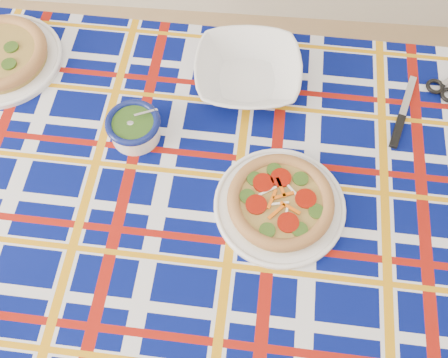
# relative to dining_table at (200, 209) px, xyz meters

# --- Properties ---
(dining_table) EXTENTS (1.69, 1.09, 0.78)m
(dining_table) POSITION_rel_dining_table_xyz_m (0.00, 0.00, 0.00)
(dining_table) COLOR brown
(dining_table) RESTS_ON floor
(tablecloth) EXTENTS (1.73, 1.13, 0.11)m
(tablecloth) POSITION_rel_dining_table_xyz_m (-0.00, 0.00, 0.03)
(tablecloth) COLOR #050D59
(tablecloth) RESTS_ON dining_table
(main_focaccia_plate) EXTENTS (0.32, 0.32, 0.06)m
(main_focaccia_plate) POSITION_rel_dining_table_xyz_m (0.19, -0.02, 0.11)
(main_focaccia_plate) COLOR #A9853C
(main_focaccia_plate) RESTS_ON tablecloth
(pesto_bowl) EXTENTS (0.14, 0.14, 0.08)m
(pesto_bowl) POSITION_rel_dining_table_xyz_m (-0.17, 0.15, 0.12)
(pesto_bowl) COLOR #1F3F11
(pesto_bowl) RESTS_ON tablecloth
(serving_bowl) EXTENTS (0.29, 0.29, 0.07)m
(serving_bowl) POSITION_rel_dining_table_xyz_m (0.09, 0.34, 0.11)
(serving_bowl) COLOR white
(serving_bowl) RESTS_ON tablecloth
(table_knife) EXTENTS (0.10, 0.25, 0.01)m
(table_knife) POSITION_rel_dining_table_xyz_m (0.51, 0.32, 0.09)
(table_knife) COLOR silver
(table_knife) RESTS_ON tablecloth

